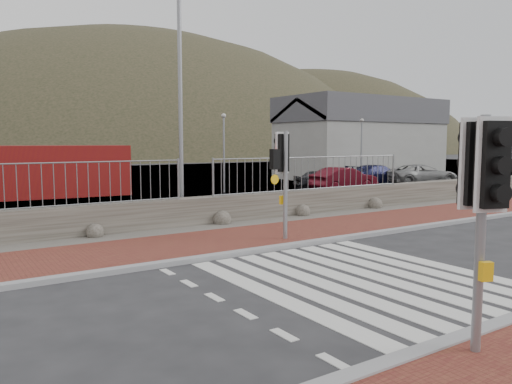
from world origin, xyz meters
TOP-DOWN VIEW (x-y plane):
  - ground at (0.00, 0.00)m, footprint 220.00×220.00m
  - sidewalk_far at (0.00, 4.50)m, footprint 40.00×3.00m
  - kerb_near at (0.00, -3.00)m, footprint 40.00×0.25m
  - kerb_far at (0.00, 3.00)m, footprint 40.00×0.25m
  - zebra_crossing at (-0.00, 0.00)m, footprint 4.62×5.60m
  - gravel_strip at (0.00, 6.50)m, footprint 40.00×1.50m
  - stone_wall at (0.00, 7.30)m, footprint 40.00×0.60m
  - railing at (0.00, 7.15)m, footprint 18.07×0.07m
  - quay at (0.00, 27.90)m, footprint 120.00×40.00m
  - harbor_building at (20.00, 19.90)m, footprint 12.20×6.20m
  - hills_backdrop at (6.74, 87.90)m, footprint 254.00×90.00m
  - traffic_signal_near at (-1.44, -3.36)m, footprint 0.49×0.39m
  - traffic_signal_far at (0.88, 3.73)m, footprint 0.71×0.28m
  - streetlight at (0.07, 8.07)m, footprint 1.63×0.53m
  - shipping_container at (-1.37, 18.80)m, footprint 6.10×2.91m
  - car_a at (11.28, 14.06)m, footprint 3.57×2.32m
  - car_b at (11.87, 13.07)m, footprint 3.91×1.43m
  - car_c at (16.76, 15.20)m, footprint 4.25×1.88m
  - car_d at (18.77, 13.38)m, footprint 4.91×3.31m

SIDE VIEW (x-z plane):
  - hills_backdrop at x=6.74m, z-range -73.05..26.95m
  - ground at x=0.00m, z-range 0.00..0.00m
  - quay at x=0.00m, z-range -0.25..0.25m
  - zebra_crossing at x=0.00m, z-range 0.00..0.01m
  - gravel_strip at x=0.00m, z-range 0.00..0.06m
  - sidewalk_far at x=0.00m, z-range 0.00..0.08m
  - kerb_near at x=0.00m, z-range -0.01..0.11m
  - kerb_far at x=0.00m, z-range -0.01..0.11m
  - stone_wall at x=0.00m, z-range 0.00..0.90m
  - car_a at x=11.28m, z-range 0.00..1.13m
  - car_c at x=16.76m, z-range 0.00..1.21m
  - car_d at x=18.77m, z-range 0.00..1.25m
  - car_b at x=11.87m, z-range 0.00..1.28m
  - shipping_container at x=-1.37m, z-range 0.00..2.47m
  - railing at x=0.00m, z-range 1.21..2.43m
  - traffic_signal_far at x=0.88m, z-range 0.66..3.60m
  - traffic_signal_near at x=-1.44m, z-range 0.66..3.63m
  - harbor_building at x=20.00m, z-range 0.03..5.83m
  - streetlight at x=0.07m, z-range 0.49..8.27m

